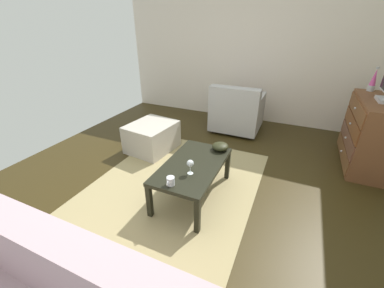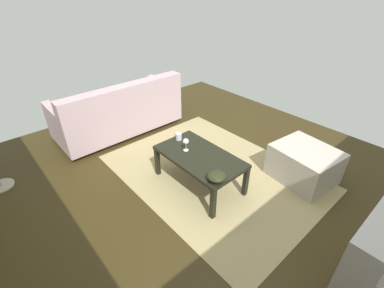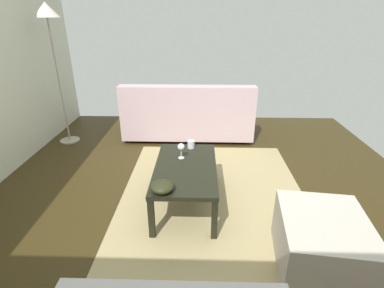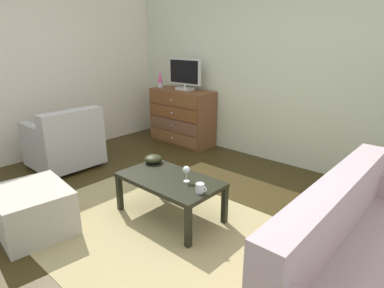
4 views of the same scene
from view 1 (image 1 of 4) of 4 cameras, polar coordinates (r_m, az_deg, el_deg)
ground_plane at (r=2.99m, az=0.02°, el=-10.21°), size 5.71×4.99×0.05m
wall_plain_left at (r=4.91m, az=13.44°, el=20.28°), size 0.12×4.99×2.51m
area_rug at (r=2.91m, az=-5.29°, el=-10.92°), size 2.60×1.90×0.01m
dresser at (r=3.97m, az=36.55°, el=1.99°), size 1.14×0.49×0.92m
lava_lamp at (r=4.25m, az=37.25°, el=11.96°), size 0.09×0.09×0.33m
coffee_table at (r=2.62m, az=0.20°, el=-5.65°), size 1.03×0.58×0.42m
wine_glass at (r=2.38m, az=-0.42°, el=-4.73°), size 0.07×0.07×0.16m
mug at (r=2.27m, az=-5.15°, el=-8.81°), size 0.11×0.08×0.08m
bowl_decorative at (r=2.87m, az=6.76°, el=-0.58°), size 0.20×0.20×0.09m
armchair at (r=4.38m, az=10.60°, el=7.60°), size 0.80×0.83×0.85m
ottoman at (r=3.73m, az=-9.51°, el=1.69°), size 0.77×0.68×0.42m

